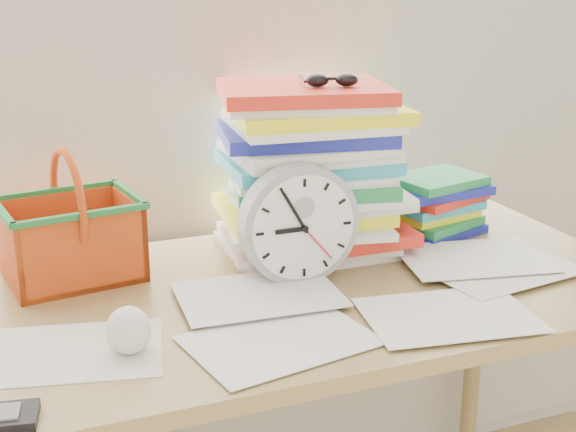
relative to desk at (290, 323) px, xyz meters
name	(u,v)px	position (x,y,z in m)	size (l,w,h in m)	color
desk	(290,323)	(0.00, 0.00, 0.00)	(1.40, 0.70, 0.75)	olive
paper_stack	(311,170)	(0.12, 0.18, 0.25)	(0.37, 0.30, 0.36)	white
clock	(299,224)	(0.03, 0.02, 0.19)	(0.23, 0.23, 0.05)	#989B9F
sunglasses	(332,80)	(0.14, 0.13, 0.44)	(0.12, 0.10, 0.03)	black
book_stack	(440,203)	(0.44, 0.18, 0.14)	(0.24, 0.18, 0.14)	white
basket	(69,216)	(-0.38, 0.20, 0.20)	(0.26, 0.20, 0.26)	#E65316
crumpled_ball	(128,330)	(-0.34, -0.15, 0.11)	(0.08, 0.08, 0.08)	white
scattered_papers	(290,284)	(0.00, 0.00, 0.08)	(1.26, 0.42, 0.02)	white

